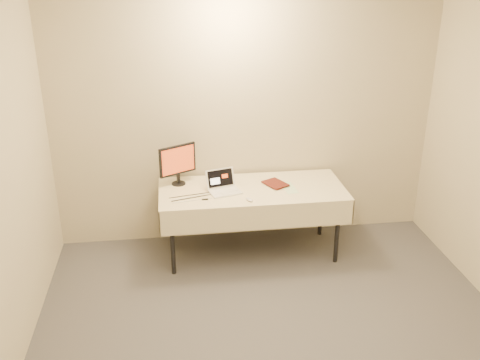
{
  "coord_description": "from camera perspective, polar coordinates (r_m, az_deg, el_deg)",
  "views": [
    {
      "loc": [
        -0.78,
        -2.8,
        2.9
      ],
      "look_at": [
        -0.13,
        1.99,
        0.86
      ],
      "focal_mm": 40.0,
      "sensor_mm": 36.0,
      "label": 1
    }
  ],
  "objects": [
    {
      "name": "usb_dongle",
      "position": [
        5.12,
        -3.75,
        -2.07
      ],
      "size": [
        0.06,
        0.02,
        0.01
      ],
      "primitive_type": "cube",
      "rotation": [
        0.0,
        0.0,
        -0.04
      ],
      "color": "black",
      "rests_on": "table"
    },
    {
      "name": "paper_form",
      "position": [
        5.4,
        5.24,
        -0.81
      ],
      "size": [
        0.15,
        0.31,
        0.0
      ],
      "primitive_type": "cube",
      "rotation": [
        0.0,
        0.0,
        0.1
      ],
      "color": "#C7EBBB",
      "rests_on": "table"
    },
    {
      "name": "monitor",
      "position": [
        5.4,
        -6.67,
        1.94
      ],
      "size": [
        0.37,
        0.22,
        0.42
      ],
      "rotation": [
        0.0,
        0.0,
        0.5
      ],
      "color": "black",
      "rests_on": "table"
    },
    {
      "name": "alarm_clock",
      "position": [
        5.57,
        -2.54,
        0.26
      ],
      "size": [
        0.11,
        0.07,
        0.04
      ],
      "rotation": [
        0.0,
        0.0,
        0.25
      ],
      "color": "black",
      "rests_on": "table"
    },
    {
      "name": "book",
      "position": [
        5.35,
        3.07,
        0.45
      ],
      "size": [
        0.17,
        0.11,
        0.24
      ],
      "primitive_type": "imported",
      "rotation": [
        0.0,
        0.0,
        0.48
      ],
      "color": "maroon",
      "rests_on": "table"
    },
    {
      "name": "table",
      "position": [
        5.38,
        1.3,
        -1.51
      ],
      "size": [
        1.86,
        0.81,
        0.74
      ],
      "color": "black",
      "rests_on": "ground"
    },
    {
      "name": "laptop",
      "position": [
        5.29,
        -1.82,
        -0.66
      ],
      "size": [
        0.36,
        0.34,
        0.2
      ],
      "rotation": [
        0.0,
        0.0,
        0.27
      ],
      "color": "white",
      "rests_on": "table"
    },
    {
      "name": "clicker",
      "position": [
        5.09,
        1.0,
        -2.09
      ],
      "size": [
        0.08,
        0.11,
        0.02
      ],
      "primitive_type": "ellipsoid",
      "rotation": [
        0.0,
        0.0,
        0.43
      ],
      "color": "silver",
      "rests_on": "table"
    },
    {
      "name": "back_wall",
      "position": [
        5.57,
        0.63,
        6.75
      ],
      "size": [
        4.0,
        0.1,
        2.7
      ],
      "primitive_type": "cube",
      "color": "beige",
      "rests_on": "ground"
    }
  ]
}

